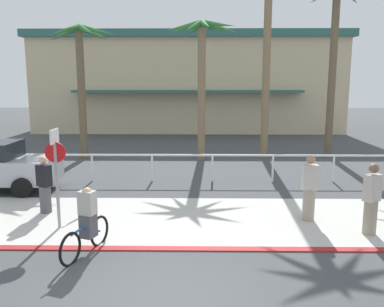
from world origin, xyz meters
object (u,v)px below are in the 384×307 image
at_px(palm_tree_3, 202,51).
at_px(palm_tree_5, 336,26).
at_px(palm_tree_4, 268,3).
at_px(pedestrian_2, 309,190).
at_px(palm_tree_2, 81,58).
at_px(pedestrian_0, 371,202).
at_px(cyclist_blue_0, 87,223).
at_px(pedestrian_1, 45,187).
at_px(stop_sign_bike_lane, 56,164).

height_order(palm_tree_3, palm_tree_5, palm_tree_5).
distance_m(palm_tree_4, pedestrian_2, 11.22).
bearing_deg(palm_tree_2, pedestrian_0, -45.55).
distance_m(cyclist_blue_0, pedestrian_1, 3.35).
xyz_separation_m(pedestrian_0, pedestrian_1, (-8.56, 1.56, -0.07)).
distance_m(palm_tree_2, palm_tree_4, 9.01).
xyz_separation_m(palm_tree_3, pedestrian_1, (-4.51, -8.11, -4.30)).
distance_m(palm_tree_3, pedestrian_2, 10.04).
bearing_deg(pedestrian_0, pedestrian_1, 169.68).
bearing_deg(cyclist_blue_0, palm_tree_3, 76.61).
bearing_deg(palm_tree_5, cyclist_blue_0, -127.19).
bearing_deg(palm_tree_2, palm_tree_4, 2.37).
height_order(cyclist_blue_0, pedestrian_2, pedestrian_2).
bearing_deg(pedestrian_1, palm_tree_3, 60.92).
distance_m(pedestrian_0, pedestrian_1, 8.70).
bearing_deg(palm_tree_5, palm_tree_2, -176.49).
height_order(palm_tree_3, pedestrian_0, palm_tree_3).
xyz_separation_m(cyclist_blue_0, pedestrian_1, (-1.93, 2.73, 0.06)).
relative_size(pedestrian_0, pedestrian_2, 0.99).
relative_size(palm_tree_3, pedestrian_0, 3.62).
bearing_deg(palm_tree_5, palm_tree_4, -173.51).
height_order(palm_tree_3, palm_tree_4, palm_tree_4).
distance_m(palm_tree_5, pedestrian_1, 15.15).
relative_size(palm_tree_3, cyclist_blue_0, 3.72).
distance_m(palm_tree_3, palm_tree_4, 3.78).
distance_m(palm_tree_5, pedestrian_2, 11.57).
distance_m(cyclist_blue_0, pedestrian_0, 6.73).
xyz_separation_m(palm_tree_3, palm_tree_5, (6.35, 0.92, 1.19)).
bearing_deg(stop_sign_bike_lane, palm_tree_2, 101.32).
xyz_separation_m(palm_tree_2, palm_tree_5, (11.97, 0.73, 1.48)).
relative_size(stop_sign_bike_lane, palm_tree_4, 0.26).
bearing_deg(pedestrian_2, palm_tree_5, 69.78).
bearing_deg(palm_tree_3, pedestrian_2, -72.03).
xyz_separation_m(palm_tree_2, pedestrian_0, (9.67, -9.86, -3.94)).
distance_m(stop_sign_bike_lane, palm_tree_5, 15.08).
bearing_deg(stop_sign_bike_lane, pedestrian_1, 122.91).
bearing_deg(pedestrian_0, pedestrian_2, 141.16).
relative_size(palm_tree_2, pedestrian_0, 3.53).
relative_size(stop_sign_bike_lane, pedestrian_2, 1.41).
distance_m(pedestrian_1, pedestrian_2, 7.34).
xyz_separation_m(pedestrian_0, pedestrian_2, (-1.24, 0.99, 0.01)).
relative_size(stop_sign_bike_lane, palm_tree_2, 0.41).
relative_size(palm_tree_4, pedestrian_2, 5.44).
bearing_deg(cyclist_blue_0, palm_tree_2, 105.40).
height_order(stop_sign_bike_lane, palm_tree_5, palm_tree_5).
bearing_deg(pedestrian_2, cyclist_blue_0, -158.09).
relative_size(stop_sign_bike_lane, pedestrian_0, 1.43).
distance_m(stop_sign_bike_lane, palm_tree_3, 10.60).
bearing_deg(pedestrian_1, cyclist_blue_0, -54.79).
bearing_deg(pedestrian_0, stop_sign_bike_lane, 177.58).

